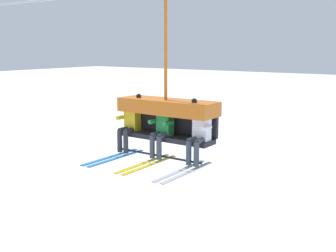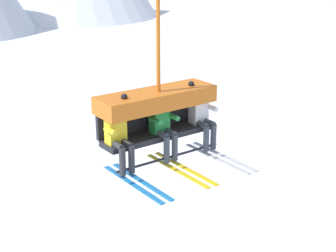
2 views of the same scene
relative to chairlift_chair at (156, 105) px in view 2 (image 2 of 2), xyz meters
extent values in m
cube|color=#232328|center=(0.00, -0.07, -0.53)|extent=(2.18, 0.48, 0.10)
cube|color=#232328|center=(0.00, 0.21, -0.26)|extent=(2.18, 0.08, 0.45)
cube|color=#D16619|center=(0.00, -0.01, 0.12)|extent=(2.22, 0.68, 0.30)
cylinder|color=black|center=(0.00, -0.39, -0.86)|extent=(2.18, 0.04, 0.04)
cylinder|color=#D16619|center=(0.00, -0.07, 1.36)|extent=(0.07, 0.07, 2.19)
cube|color=yellow|center=(-0.90, -0.09, -0.22)|extent=(0.32, 0.22, 0.52)
sphere|color=silver|center=(-0.90, -0.09, 0.14)|extent=(0.22, 0.22, 0.22)
ellipsoid|color=black|center=(-0.90, -0.19, 0.14)|extent=(0.16, 0.04, 0.08)
cylinder|color=#2D2D33|center=(-0.99, -0.26, -0.44)|extent=(0.11, 0.34, 0.11)
cylinder|color=#2D2D33|center=(-0.81, -0.26, -0.44)|extent=(0.11, 0.34, 0.11)
cylinder|color=#2D2D33|center=(-0.99, -0.43, -0.68)|extent=(0.11, 0.11, 0.48)
cylinder|color=#2D2D33|center=(-0.81, -0.43, -0.68)|extent=(0.11, 0.11, 0.48)
cube|color=#1E6BB2|center=(-0.99, -0.73, -0.97)|extent=(0.09, 1.70, 0.02)
cube|color=#1E6BB2|center=(-0.81, -0.73, -0.97)|extent=(0.09, 1.70, 0.02)
cylinder|color=yellow|center=(-1.09, -0.24, -0.18)|extent=(0.09, 0.30, 0.09)
cylinder|color=yellow|center=(-0.71, -0.09, 0.13)|extent=(0.09, 0.09, 0.30)
sphere|color=black|center=(-0.71, -0.09, 0.30)|extent=(0.11, 0.11, 0.11)
cube|color=#23843D|center=(0.00, -0.09, -0.22)|extent=(0.32, 0.22, 0.52)
sphere|color=#284C93|center=(0.00, -0.09, 0.14)|extent=(0.22, 0.22, 0.22)
ellipsoid|color=black|center=(0.00, -0.19, 0.14)|extent=(0.17, 0.04, 0.08)
cylinder|color=#3D424C|center=(-0.09, -0.26, -0.44)|extent=(0.11, 0.34, 0.11)
cylinder|color=#3D424C|center=(0.09, -0.26, -0.44)|extent=(0.11, 0.34, 0.11)
cylinder|color=#3D424C|center=(-0.09, -0.43, -0.68)|extent=(0.11, 0.11, 0.48)
cylinder|color=#3D424C|center=(0.09, -0.43, -0.68)|extent=(0.11, 0.11, 0.48)
cube|color=gold|center=(-0.09, -0.73, -0.97)|extent=(0.09, 1.70, 0.02)
cube|color=gold|center=(0.09, -0.73, -0.97)|extent=(0.09, 1.70, 0.02)
cylinder|color=#23843D|center=(-0.19, -0.24, -0.18)|extent=(0.09, 0.30, 0.09)
cylinder|color=#23843D|center=(0.19, -0.24, -0.18)|extent=(0.09, 0.30, 0.09)
cube|color=silver|center=(0.90, -0.09, -0.22)|extent=(0.32, 0.22, 0.52)
sphere|color=#284C93|center=(0.90, -0.09, 0.14)|extent=(0.22, 0.22, 0.22)
ellipsoid|color=black|center=(0.90, -0.19, 0.14)|extent=(0.17, 0.04, 0.08)
cylinder|color=#3D424C|center=(0.81, -0.26, -0.44)|extent=(0.11, 0.34, 0.11)
cylinder|color=#3D424C|center=(0.99, -0.26, -0.44)|extent=(0.11, 0.34, 0.11)
cylinder|color=#3D424C|center=(0.81, -0.43, -0.68)|extent=(0.11, 0.11, 0.48)
cylinder|color=#3D424C|center=(0.99, -0.43, -0.68)|extent=(0.11, 0.11, 0.48)
cube|color=#B2B2BC|center=(0.81, -0.73, -0.97)|extent=(0.09, 1.70, 0.02)
cube|color=#B2B2BC|center=(0.99, -0.73, -0.97)|extent=(0.09, 1.70, 0.02)
cylinder|color=silver|center=(0.71, -0.09, 0.13)|extent=(0.09, 0.09, 0.30)
sphere|color=black|center=(0.71, -0.09, 0.30)|extent=(0.11, 0.11, 0.11)
cylinder|color=silver|center=(1.09, -0.24, -0.18)|extent=(0.09, 0.30, 0.09)
camera|label=1|loc=(5.09, -7.19, 1.36)|focal=45.00mm
camera|label=2|loc=(-4.97, -7.15, 2.66)|focal=55.00mm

